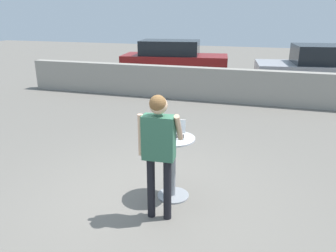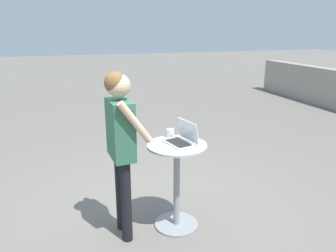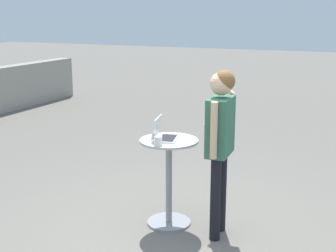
{
  "view_description": "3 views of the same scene",
  "coord_description": "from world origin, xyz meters",
  "px_view_note": "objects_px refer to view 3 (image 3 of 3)",
  "views": [
    {
      "loc": [
        1.53,
        -4.1,
        2.71
      ],
      "look_at": [
        0.24,
        0.15,
        1.18
      ],
      "focal_mm": 35.0,
      "sensor_mm": 36.0,
      "label": 1
    },
    {
      "loc": [
        3.35,
        -0.9,
        2.16
      ],
      "look_at": [
        0.31,
        0.12,
        1.19
      ],
      "focal_mm": 35.0,
      "sensor_mm": 36.0,
      "label": 2
    },
    {
      "loc": [
        -4.12,
        -1.79,
        2.32
      ],
      "look_at": [
        0.21,
        0.19,
        1.15
      ],
      "focal_mm": 50.0,
      "sensor_mm": 36.0,
      "label": 3
    }
  ],
  "objects_px": {
    "laptop": "(163,134)",
    "cafe_table": "(169,174)",
    "coffee_mug": "(158,141)",
    "standing_person": "(220,132)"
  },
  "relations": [
    {
      "from": "standing_person",
      "to": "cafe_table",
      "type": "bearing_deg",
      "value": 86.7
    },
    {
      "from": "laptop",
      "to": "cafe_table",
      "type": "bearing_deg",
      "value": -79.97
    },
    {
      "from": "coffee_mug",
      "to": "standing_person",
      "type": "relative_size",
      "value": 0.07
    },
    {
      "from": "coffee_mug",
      "to": "standing_person",
      "type": "distance_m",
      "value": 0.64
    },
    {
      "from": "cafe_table",
      "to": "laptop",
      "type": "xyz_separation_m",
      "value": [
        -0.01,
        0.06,
        0.45
      ]
    },
    {
      "from": "standing_person",
      "to": "coffee_mug",
      "type": "bearing_deg",
      "value": 109.19
    },
    {
      "from": "laptop",
      "to": "standing_person",
      "type": "relative_size",
      "value": 0.22
    },
    {
      "from": "coffee_mug",
      "to": "cafe_table",
      "type": "bearing_deg",
      "value": -2.7
    },
    {
      "from": "laptop",
      "to": "coffee_mug",
      "type": "distance_m",
      "value": 0.24
    },
    {
      "from": "cafe_table",
      "to": "coffee_mug",
      "type": "bearing_deg",
      "value": 177.3
    }
  ]
}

